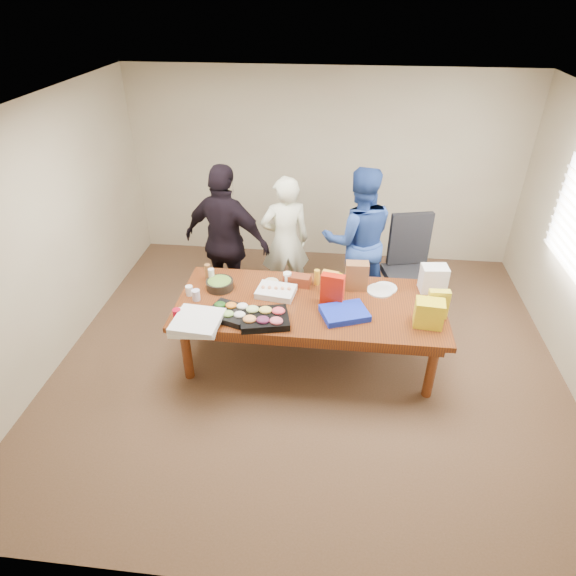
# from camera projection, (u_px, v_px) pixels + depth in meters

# --- Properties ---
(floor) EXTENTS (5.50, 5.00, 0.02)m
(floor) POSITION_uv_depth(u_px,v_px,m) (309.00, 358.00, 5.51)
(floor) COLOR #47301E
(floor) RESTS_ON ground
(ceiling) EXTENTS (5.50, 5.00, 0.02)m
(ceiling) POSITION_uv_depth(u_px,v_px,m) (316.00, 109.00, 4.05)
(ceiling) COLOR white
(ceiling) RESTS_ON wall_back
(wall_back) EXTENTS (5.50, 0.04, 2.70)m
(wall_back) POSITION_uv_depth(u_px,v_px,m) (324.00, 169.00, 6.87)
(wall_back) COLOR beige
(wall_back) RESTS_ON floor
(wall_front) EXTENTS (5.50, 0.04, 2.70)m
(wall_front) POSITION_uv_depth(u_px,v_px,m) (280.00, 466.00, 2.69)
(wall_front) COLOR beige
(wall_front) RESTS_ON floor
(wall_left) EXTENTS (0.04, 5.00, 2.70)m
(wall_left) POSITION_uv_depth(u_px,v_px,m) (47.00, 238.00, 5.04)
(wall_left) COLOR beige
(wall_left) RESTS_ON floor
(conference_table) EXTENTS (2.80, 1.20, 0.75)m
(conference_table) POSITION_uv_depth(u_px,v_px,m) (309.00, 331.00, 5.31)
(conference_table) COLOR #4C1C0F
(conference_table) RESTS_ON floor
(office_chair) EXTENTS (0.75, 0.75, 1.22)m
(office_chair) POSITION_uv_depth(u_px,v_px,m) (408.00, 272.00, 5.91)
(office_chair) COLOR black
(office_chair) RESTS_ON floor
(person_center) EXTENTS (0.71, 0.57, 1.70)m
(person_center) POSITION_uv_depth(u_px,v_px,m) (285.00, 241.00, 6.07)
(person_center) COLOR white
(person_center) RESTS_ON floor
(person_right) EXTENTS (0.99, 0.82, 1.84)m
(person_right) POSITION_uv_depth(u_px,v_px,m) (358.00, 240.00, 5.94)
(person_right) COLOR #244190
(person_right) RESTS_ON floor
(person_left) EXTENTS (1.20, 0.77, 1.90)m
(person_left) POSITION_uv_depth(u_px,v_px,m) (227.00, 242.00, 5.83)
(person_left) COLOR black
(person_left) RESTS_ON floor
(veggie_tray) EXTENTS (0.51, 0.45, 0.06)m
(veggie_tray) POSITION_uv_depth(u_px,v_px,m) (230.00, 313.00, 4.89)
(veggie_tray) COLOR black
(veggie_tray) RESTS_ON conference_table
(fruit_tray) EXTENTS (0.55, 0.47, 0.07)m
(fruit_tray) POSITION_uv_depth(u_px,v_px,m) (264.00, 319.00, 4.80)
(fruit_tray) COLOR black
(fruit_tray) RESTS_ON conference_table
(sheet_cake) EXTENTS (0.44, 0.36, 0.07)m
(sheet_cake) POSITION_uv_depth(u_px,v_px,m) (276.00, 292.00, 5.22)
(sheet_cake) COLOR white
(sheet_cake) RESTS_ON conference_table
(salad_bowl) EXTENTS (0.35, 0.35, 0.10)m
(salad_bowl) POSITION_uv_depth(u_px,v_px,m) (220.00, 284.00, 5.31)
(salad_bowl) COLOR black
(salad_bowl) RESTS_ON conference_table
(chip_bag_blue) EXTENTS (0.54, 0.47, 0.07)m
(chip_bag_blue) POSITION_uv_depth(u_px,v_px,m) (344.00, 313.00, 4.89)
(chip_bag_blue) COLOR #132AC5
(chip_bag_blue) RESTS_ON conference_table
(chip_bag_red) EXTENTS (0.25, 0.14, 0.35)m
(chip_bag_red) POSITION_uv_depth(u_px,v_px,m) (332.00, 290.00, 5.00)
(chip_bag_red) COLOR red
(chip_bag_red) RESTS_ON conference_table
(chip_bag_yellow) EXTENTS (0.21, 0.09, 0.31)m
(chip_bag_yellow) POSITION_uv_depth(u_px,v_px,m) (438.00, 304.00, 4.81)
(chip_bag_yellow) COLOR yellow
(chip_bag_yellow) RESTS_ON conference_table
(chip_bag_orange) EXTENTS (0.18, 0.11, 0.27)m
(chip_bag_orange) POSITION_uv_depth(u_px,v_px,m) (330.00, 283.00, 5.18)
(chip_bag_orange) COLOR gold
(chip_bag_orange) RESTS_ON conference_table
(mayo_jar) EXTENTS (0.12, 0.12, 0.14)m
(mayo_jar) POSITION_uv_depth(u_px,v_px,m) (287.00, 279.00, 5.37)
(mayo_jar) COLOR white
(mayo_jar) RESTS_ON conference_table
(mustard_bottle) EXTENTS (0.08, 0.08, 0.18)m
(mustard_bottle) POSITION_uv_depth(u_px,v_px,m) (317.00, 277.00, 5.36)
(mustard_bottle) COLOR gold
(mustard_bottle) RESTS_ON conference_table
(dressing_bottle) EXTENTS (0.07, 0.07, 0.20)m
(dressing_bottle) POSITION_uv_depth(u_px,v_px,m) (208.00, 272.00, 5.43)
(dressing_bottle) COLOR brown
(dressing_bottle) RESTS_ON conference_table
(ranch_bottle) EXTENTS (0.08, 0.08, 0.20)m
(ranch_bottle) POSITION_uv_depth(u_px,v_px,m) (212.00, 277.00, 5.35)
(ranch_bottle) COLOR silver
(ranch_bottle) RESTS_ON conference_table
(banana_bunch) EXTENTS (0.28, 0.26, 0.08)m
(banana_bunch) POSITION_uv_depth(u_px,v_px,m) (341.00, 281.00, 5.40)
(banana_bunch) COLOR #FCF101
(banana_bunch) RESTS_ON conference_table
(bread_loaf) EXTENTS (0.32, 0.18, 0.12)m
(bread_loaf) POSITION_uv_depth(u_px,v_px,m) (297.00, 280.00, 5.37)
(bread_loaf) COLOR maroon
(bread_loaf) RESTS_ON conference_table
(kraft_bag) EXTENTS (0.25, 0.15, 0.32)m
(kraft_bag) POSITION_uv_depth(u_px,v_px,m) (357.00, 276.00, 5.25)
(kraft_bag) COLOR brown
(kraft_bag) RESTS_ON conference_table
(red_cup) EXTENTS (0.10, 0.10, 0.11)m
(red_cup) POSITION_uv_depth(u_px,v_px,m) (177.00, 314.00, 4.84)
(red_cup) COLOR #AB061E
(red_cup) RESTS_ON conference_table
(clear_cup_a) EXTENTS (0.10, 0.10, 0.12)m
(clear_cup_a) POSITION_uv_depth(u_px,v_px,m) (196.00, 295.00, 5.12)
(clear_cup_a) COLOR silver
(clear_cup_a) RESTS_ON conference_table
(clear_cup_b) EXTENTS (0.08, 0.08, 0.11)m
(clear_cup_b) POSITION_uv_depth(u_px,v_px,m) (189.00, 291.00, 5.20)
(clear_cup_b) COLOR white
(clear_cup_b) RESTS_ON conference_table
(pizza_box_lower) EXTENTS (0.47, 0.47, 0.05)m
(pizza_box_lower) POSITION_uv_depth(u_px,v_px,m) (196.00, 323.00, 4.76)
(pizza_box_lower) COLOR white
(pizza_box_lower) RESTS_ON conference_table
(pizza_box_upper) EXTENTS (0.48, 0.48, 0.05)m
(pizza_box_upper) POSITION_uv_depth(u_px,v_px,m) (197.00, 321.00, 4.70)
(pizza_box_upper) COLOR white
(pizza_box_upper) RESTS_ON pizza_box_lower
(plate_a) EXTENTS (0.29, 0.29, 0.02)m
(plate_a) POSITION_uv_depth(u_px,v_px,m) (380.00, 291.00, 5.28)
(plate_a) COLOR white
(plate_a) RESTS_ON conference_table
(plate_b) EXTENTS (0.31, 0.31, 0.02)m
(plate_b) POSITION_uv_depth(u_px,v_px,m) (385.00, 288.00, 5.33)
(plate_b) COLOR white
(plate_b) RESTS_ON conference_table
(dip_bowl_a) EXTENTS (0.16, 0.16, 0.05)m
(dip_bowl_a) POSITION_uv_depth(u_px,v_px,m) (337.00, 283.00, 5.39)
(dip_bowl_a) COLOR beige
(dip_bowl_a) RESTS_ON conference_table
(dip_bowl_b) EXTENTS (0.18, 0.18, 0.06)m
(dip_bowl_b) POSITION_uv_depth(u_px,v_px,m) (271.00, 284.00, 5.36)
(dip_bowl_b) COLOR beige
(dip_bowl_b) RESTS_ON conference_table
(grocery_bag_white) EXTENTS (0.29, 0.22, 0.29)m
(grocery_bag_white) POSITION_uv_depth(u_px,v_px,m) (433.00, 279.00, 5.23)
(grocery_bag_white) COLOR white
(grocery_bag_white) RESTS_ON conference_table
(grocery_bag_yellow) EXTENTS (0.29, 0.21, 0.27)m
(grocery_bag_yellow) POSITION_uv_depth(u_px,v_px,m) (429.00, 313.00, 4.71)
(grocery_bag_yellow) COLOR yellow
(grocery_bag_yellow) RESTS_ON conference_table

